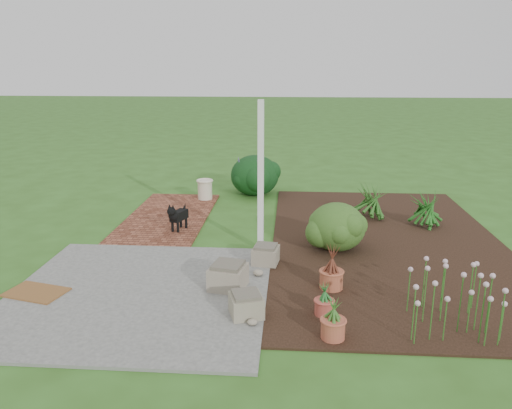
# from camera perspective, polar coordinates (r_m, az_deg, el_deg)

# --- Properties ---
(ground) EXTENTS (80.00, 80.00, 0.00)m
(ground) POSITION_cam_1_polar(r_m,az_deg,el_deg) (8.46, -1.55, -5.28)
(ground) COLOR #30591C
(ground) RESTS_ON ground
(concrete_patio) EXTENTS (3.50, 3.50, 0.04)m
(concrete_patio) POSITION_cam_1_polar(r_m,az_deg,el_deg) (7.11, -13.21, -9.80)
(concrete_patio) COLOR #595956
(concrete_patio) RESTS_ON ground
(brick_path) EXTENTS (1.60, 3.50, 0.04)m
(brick_path) POSITION_cam_1_polar(r_m,az_deg,el_deg) (10.37, -9.98, -1.38)
(brick_path) COLOR #5B2C1C
(brick_path) RESTS_ON ground
(garden_bed) EXTENTS (4.00, 7.00, 0.03)m
(garden_bed) POSITION_cam_1_polar(r_m,az_deg,el_deg) (9.05, 14.78, -4.29)
(garden_bed) COLOR black
(garden_bed) RESTS_ON ground
(veranda_post) EXTENTS (0.10, 0.10, 2.50)m
(veranda_post) POSITION_cam_1_polar(r_m,az_deg,el_deg) (8.17, 0.55, 3.13)
(veranda_post) COLOR white
(veranda_post) RESTS_ON ground
(stone_trough_near) EXTENTS (0.48, 0.48, 0.26)m
(stone_trough_near) POSITION_cam_1_polar(r_m,az_deg,el_deg) (6.28, -1.13, -11.46)
(stone_trough_near) COLOR gray
(stone_trough_near) RESTS_ON concrete_patio
(stone_trough_mid) EXTENTS (0.55, 0.55, 0.31)m
(stone_trough_mid) POSITION_cam_1_polar(r_m,az_deg,el_deg) (6.98, -3.20, -8.28)
(stone_trough_mid) COLOR gray
(stone_trough_mid) RESTS_ON concrete_patio
(stone_trough_far) EXTENTS (0.43, 0.43, 0.26)m
(stone_trough_far) POSITION_cam_1_polar(r_m,az_deg,el_deg) (7.80, 1.12, -5.82)
(stone_trough_far) COLOR #74695A
(stone_trough_far) RESTS_ON concrete_patio
(coir_doormat) EXTENTS (0.88, 0.68, 0.02)m
(coir_doormat) POSITION_cam_1_polar(r_m,az_deg,el_deg) (7.50, -23.85, -9.16)
(coir_doormat) COLOR brown
(coir_doormat) RESTS_ON concrete_patio
(black_dog) EXTENTS (0.31, 0.56, 0.50)m
(black_dog) POSITION_cam_1_polar(r_m,az_deg,el_deg) (9.34, -8.96, -1.20)
(black_dog) COLOR black
(black_dog) RESTS_ON brick_path
(cream_ceramic_urn) EXTENTS (0.37, 0.37, 0.44)m
(cream_ceramic_urn) POSITION_cam_1_polar(r_m,az_deg,el_deg) (11.48, -5.86, 1.70)
(cream_ceramic_urn) COLOR beige
(cream_ceramic_urn) RESTS_ON brick_path
(evergreen_shrub) EXTENTS (1.22, 1.22, 0.81)m
(evergreen_shrub) POSITION_cam_1_polar(r_m,az_deg,el_deg) (8.45, 9.23, -2.37)
(evergreen_shrub) COLOR #10390D
(evergreen_shrub) RESTS_ON garden_bed
(agapanthus_clump_back) EXTENTS (1.08, 1.08, 0.79)m
(agapanthus_clump_back) POSITION_cam_1_polar(r_m,az_deg,el_deg) (10.03, 18.83, -0.19)
(agapanthus_clump_back) COLOR #0D3609
(agapanthus_clump_back) RESTS_ON garden_bed
(agapanthus_clump_front) EXTENTS (0.94, 0.94, 0.79)m
(agapanthus_clump_front) POSITION_cam_1_polar(r_m,az_deg,el_deg) (10.27, 12.93, 0.65)
(agapanthus_clump_front) COLOR #15431C
(agapanthus_clump_front) RESTS_ON garden_bed
(pink_flower_patch) EXTENTS (1.43, 1.43, 0.73)m
(pink_flower_patch) POSITION_cam_1_polar(r_m,az_deg,el_deg) (6.36, 21.36, -9.98)
(pink_flower_patch) COLOR #113D0F
(pink_flower_patch) RESTS_ON garden_bed
(terracotta_pot_bronze) EXTENTS (0.41, 0.41, 0.26)m
(terracotta_pot_bronze) POSITION_cam_1_polar(r_m,az_deg,el_deg) (7.07, 8.60, -8.46)
(terracotta_pot_bronze) COLOR #A85639
(terracotta_pot_bronze) RESTS_ON garden_bed
(terracotta_pot_small_left) EXTENTS (0.27, 0.27, 0.20)m
(terracotta_pot_small_left) POSITION_cam_1_polar(r_m,az_deg,el_deg) (6.38, 7.79, -11.54)
(terracotta_pot_small_left) COLOR #AB4739
(terracotta_pot_small_left) RESTS_ON garden_bed
(terracotta_pot_small_right) EXTENTS (0.34, 0.34, 0.23)m
(terracotta_pot_small_right) POSITION_cam_1_polar(r_m,az_deg,el_deg) (5.90, 8.79, -13.84)
(terracotta_pot_small_right) COLOR #AB523A
(terracotta_pot_small_right) RESTS_ON garden_bed
(purple_flowering_bush) EXTENTS (1.20, 1.20, 0.98)m
(purple_flowering_bush) POSITION_cam_1_polar(r_m,az_deg,el_deg) (11.95, -0.14, 3.48)
(purple_flowering_bush) COLOR black
(purple_flowering_bush) RESTS_ON ground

